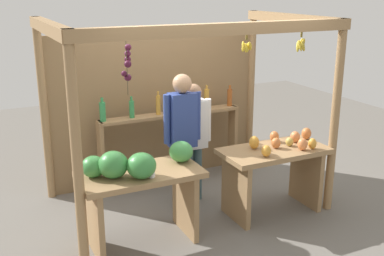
{
  "coord_description": "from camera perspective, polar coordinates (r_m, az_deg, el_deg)",
  "views": [
    {
      "loc": [
        -2.31,
        -5.0,
        2.66
      ],
      "look_at": [
        0.0,
        -0.18,
        1.04
      ],
      "focal_mm": 44.22,
      "sensor_mm": 36.0,
      "label": 1
    }
  ],
  "objects": [
    {
      "name": "ground_plane",
      "position": [
        6.11,
        -0.75,
        -8.89
      ],
      "size": [
        12.0,
        12.0,
        0.0
      ],
      "primitive_type": "plane",
      "color": "slate",
      "rests_on": "ground"
    },
    {
      "name": "bottle_shelf_unit",
      "position": [
        6.44,
        -2.57,
        0.06
      ],
      "size": [
        2.02,
        0.22,
        1.36
      ],
      "color": "#99754C",
      "rests_on": "ground"
    },
    {
      "name": "vendor_man",
      "position": [
        5.67,
        -1.16,
        -0.06
      ],
      "size": [
        0.48,
        0.23,
        1.67
      ],
      "rotation": [
        0.0,
        0.0,
        -0.19
      ],
      "color": "navy",
      "rests_on": "ground"
    },
    {
      "name": "fruit_counter_right",
      "position": [
        5.73,
        9.95,
        -4.31
      ],
      "size": [
        1.29,
        0.64,
        0.97
      ],
      "color": "#99754C",
      "rests_on": "ground"
    },
    {
      "name": "fruit_counter_left",
      "position": [
        4.93,
        -6.56,
        -6.26
      ],
      "size": [
        1.31,
        0.67,
        1.09
      ],
      "color": "#99754C",
      "rests_on": "ground"
    },
    {
      "name": "market_stall",
      "position": [
        6.04,
        -2.52,
        4.26
      ],
      "size": [
        3.14,
        1.94,
        2.3
      ],
      "color": "#99754C",
      "rests_on": "ground"
    },
    {
      "name": "vendor_woman",
      "position": [
        5.85,
        0.16,
        -0.57
      ],
      "size": [
        0.48,
        0.21,
        1.52
      ],
      "rotation": [
        0.0,
        0.0,
        0.15
      ],
      "color": "#405B62",
      "rests_on": "ground"
    }
  ]
}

